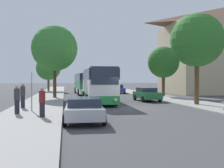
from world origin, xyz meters
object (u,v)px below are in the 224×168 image
Objects in this scene: bus_middle at (85,83)px; bus_stop_sign at (32,87)px; parked_car_right_far at (117,89)px; pedestrian_walking_back at (42,102)px; tree_left_near at (48,68)px; parked_car_right_near at (147,94)px; pedestrian_waiting_near at (17,99)px; pedestrian_waiting_far at (23,95)px; tree_right_mid at (163,62)px; bus_front at (98,85)px; parked_car_left_curb at (84,109)px; tree_left_far at (55,48)px; tree_right_near at (197,40)px.

bus_middle is 22.98m from bus_stop_sign.
parked_car_right_far is at bearing 19.78° from bus_middle.
tree_left_near is at bearing -150.51° from pedestrian_walking_back.
pedestrian_walking_back is (-4.40, -25.47, -0.69)m from bus_middle.
bus_middle reaches higher than parked_car_right_near.
pedestrian_walking_back is (1.68, -1.79, -0.05)m from pedestrian_waiting_near.
tree_left_near is at bearing -67.22° from parked_car_right_near.
tree_right_mid is (15.86, 11.86, 3.44)m from pedestrian_waiting_far.
bus_stop_sign is 1.51× the size of pedestrian_walking_back.
parked_car_left_curb is (-2.24, -11.68, -1.09)m from bus_front.
pedestrian_walking_back is 22.42m from tree_right_mid.
parked_car_left_curb is 4.97m from pedestrian_waiting_near.
tree_right_mid reaches higher than parked_car_right_near.
pedestrian_waiting_near is at bearing -135.57° from tree_right_mid.
parked_car_right_near is 0.65× the size of tree_right_mid.
bus_middle reaches higher than parked_car_right_far.
parked_car_right_near is 13.18m from pedestrian_waiting_far.
tree_right_mid is at bearing 167.40° from pedestrian_walking_back.
pedestrian_walking_back is (-9.86, -11.30, 0.27)m from parked_car_right_near.
tree_left_far reaches higher than bus_stop_sign.
bus_middle is at bearing 20.72° from parked_car_right_far.
pedestrian_waiting_far is at bearing 61.37° from parked_car_right_far.
parked_car_left_curb is 36.73m from tree_left_near.
parked_car_left_curb is 2.49× the size of pedestrian_waiting_near.
bus_stop_sign is at bearing 163.67° from pedestrian_waiting_near.
bus_stop_sign is at bearing -136.83° from tree_right_mid.
bus_middle reaches higher than pedestrian_walking_back.
bus_middle is 1.63× the size of tree_left_near.
pedestrian_waiting_far is at bearing -99.70° from tree_left_far.
parked_car_right_far is at bearing 73.77° from bus_front.
parked_car_right_near is 12.32m from tree_left_far.
tree_right_near is at bearing -97.05° from tree_right_mid.
parked_car_left_curb is 14.60m from parked_car_right_near.
pedestrian_waiting_near is at bearing 36.27° from parked_car_right_near.
parked_car_right_far is (0.02, 16.35, 0.01)m from parked_car_right_near.
pedestrian_waiting_near is 33.51m from tree_left_near.
tree_right_mid reaches higher than bus_front.
bus_stop_sign reaches higher than pedestrian_waiting_far.
pedestrian_walking_back reaches higher than parked_car_right_near.
bus_middle reaches higher than parked_car_left_curb.
tree_right_near is at bearing 35.98° from parked_car_left_curb.
parked_car_right_far is 2.65× the size of pedestrian_walking_back.
bus_stop_sign reaches higher than parked_car_right_far.
bus_middle is 1.25× the size of tree_left_far.
tree_left_far is at bearing 138.81° from tree_right_near.
bus_front is at bearing 149.13° from tree_right_near.
parked_car_right_far is 14.33m from tree_left_near.
bus_middle is 25.86m from pedestrian_walking_back.
tree_left_far reaches higher than bus_front.
bus_stop_sign is (-3.24, 4.31, 1.05)m from parked_car_left_curb.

